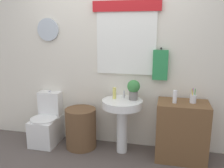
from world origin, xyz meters
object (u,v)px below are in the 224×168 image
(laundry_hamper, at_px, (81,128))
(lotion_bottle, at_px, (175,97))
(toilet, at_px, (47,124))
(toothbrush_cup, at_px, (193,99))
(soap_bottle, at_px, (114,93))
(pedestal_sink, at_px, (122,112))
(potted_plant, at_px, (134,89))
(wooden_cabinet, at_px, (181,131))

(laundry_hamper, bearing_deg, lotion_bottle, -1.79)
(toilet, relative_size, laundry_hamper, 1.33)
(laundry_hamper, xyz_separation_m, toothbrush_cup, (1.50, 0.02, 0.54))
(soap_bottle, bearing_deg, toothbrush_cup, -1.69)
(toilet, height_order, toothbrush_cup, toothbrush_cup)
(laundry_hamper, relative_size, lotion_bottle, 3.54)
(laundry_hamper, relative_size, pedestal_sink, 0.77)
(pedestal_sink, distance_m, soap_bottle, 0.28)
(soap_bottle, bearing_deg, lotion_bottle, -6.46)
(laundry_hamper, xyz_separation_m, lotion_bottle, (1.28, -0.04, 0.57))
(toilet, height_order, potted_plant, potted_plant)
(potted_plant, bearing_deg, soap_bottle, -177.80)
(toilet, distance_m, lotion_bottle, 1.91)
(wooden_cabinet, distance_m, toothbrush_cup, 0.45)
(toilet, height_order, pedestal_sink, toilet)
(wooden_cabinet, bearing_deg, toothbrush_cup, 10.13)
(laundry_hamper, height_order, lotion_bottle, lotion_bottle)
(potted_plant, distance_m, lotion_bottle, 0.55)
(pedestal_sink, bearing_deg, toilet, 178.16)
(toilet, bearing_deg, lotion_bottle, -2.42)
(toilet, height_order, soap_bottle, soap_bottle)
(soap_bottle, relative_size, lotion_bottle, 0.95)
(wooden_cabinet, xyz_separation_m, toothbrush_cup, (0.11, 0.02, 0.44))
(toilet, relative_size, lotion_bottle, 4.72)
(soap_bottle, bearing_deg, pedestal_sink, -22.62)
(pedestal_sink, bearing_deg, lotion_bottle, -3.39)
(toilet, xyz_separation_m, wooden_cabinet, (1.94, -0.04, 0.10))
(soap_bottle, relative_size, potted_plant, 0.57)
(laundry_hamper, relative_size, soap_bottle, 3.71)
(lotion_bottle, bearing_deg, toothbrush_cup, 15.00)
(soap_bottle, xyz_separation_m, toothbrush_cup, (1.02, -0.03, -0.00))
(potted_plant, xyz_separation_m, lotion_bottle, (0.53, -0.10, -0.05))
(wooden_cabinet, height_order, soap_bottle, soap_bottle)
(laundry_hamper, height_order, soap_bottle, soap_bottle)
(toothbrush_cup, bearing_deg, toilet, 179.52)
(wooden_cabinet, distance_m, soap_bottle, 1.01)
(soap_bottle, bearing_deg, laundry_hamper, -174.08)
(wooden_cabinet, relative_size, lotion_bottle, 4.74)
(toilet, xyz_separation_m, soap_bottle, (1.03, 0.01, 0.54))
(wooden_cabinet, xyz_separation_m, potted_plant, (-0.65, 0.06, 0.52))
(soap_bottle, height_order, toothbrush_cup, toothbrush_cup)
(wooden_cabinet, bearing_deg, soap_bottle, 176.84)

